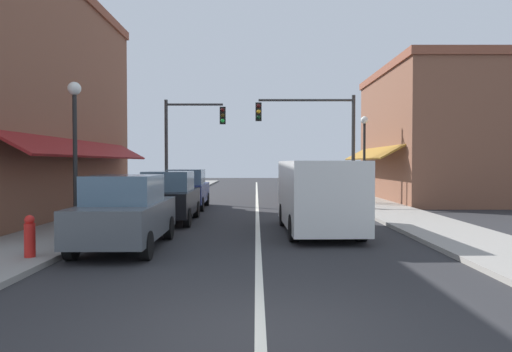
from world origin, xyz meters
name	(u,v)px	position (x,y,z in m)	size (l,w,h in m)	color
ground_plane	(255,204)	(0.00, 18.00, 0.00)	(80.00, 80.00, 0.00)	#28282B
sidewalk_left	(146,203)	(-5.50, 18.00, 0.06)	(2.60, 56.00, 0.12)	gray
sidewalk_right	(364,202)	(5.50, 18.00, 0.06)	(2.60, 56.00, 0.12)	gray
lane_center_stripe	(255,204)	(0.00, 18.00, 0.00)	(0.14, 52.00, 0.01)	silver
storefront_right_block	(432,135)	(9.69, 20.00, 3.60)	(7.09, 10.20, 7.19)	brown
parked_car_nearest_left	(123,212)	(-3.18, 5.67, 0.88)	(1.82, 4.12, 1.77)	#4C5156
parked_car_second_left	(167,197)	(-3.07, 10.70, 0.88)	(1.84, 4.13, 1.77)	black
parked_car_third_left	(185,189)	(-3.19, 15.57, 0.88)	(1.85, 4.13, 1.77)	navy
van_in_lane	(316,194)	(1.78, 8.27, 1.15)	(2.10, 5.23, 2.12)	silver
traffic_signal_mast_arm	(317,130)	(3.05, 17.73, 3.72)	(4.97, 0.50, 5.43)	#333333
traffic_signal_left_corner	(184,134)	(-3.72, 19.13, 3.57)	(3.24, 0.50, 5.39)	#333333
street_lamp_left_near	(73,131)	(-5.01, 7.31, 2.93)	(0.36, 0.36, 4.28)	black
street_lamp_right_mid	(362,145)	(5.13, 16.82, 2.93)	(0.36, 0.36, 4.29)	black
fire_hydrant	(27,236)	(-4.72, 4.10, 0.55)	(0.22, 0.22, 0.87)	red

